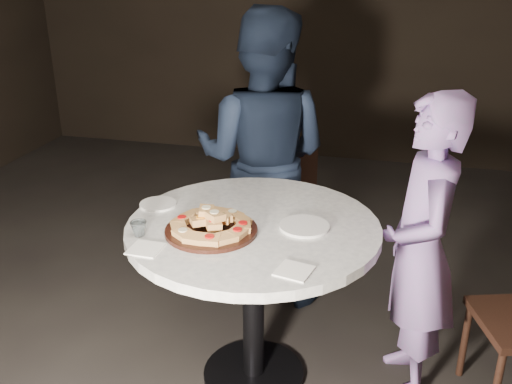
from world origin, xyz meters
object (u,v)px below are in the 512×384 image
serving_board (211,230)px  focaccia_pile (212,222)px  diner_navy (262,158)px  chair_far (284,187)px  table (253,255)px  diner_teal (420,251)px  water_glass (139,229)px

serving_board → focaccia_pile: 0.04m
diner_navy → serving_board: bearing=92.5°
focaccia_pile → chair_far: (0.03, 1.45, -0.41)m
table → diner_navy: (-0.16, 0.84, 0.16)m
table → diner_teal: bearing=11.6°
focaccia_pile → diner_navy: (-0.01, 0.96, -0.04)m
water_glass → diner_navy: (0.28, 1.06, -0.02)m
table → focaccia_pile: focaccia_pile is taller
diner_navy → diner_teal: diner_navy is taller
focaccia_pile → diner_teal: 0.93m
serving_board → diner_navy: size_ratio=0.23×
table → serving_board: size_ratio=3.58×
chair_far → water_glass: bearing=54.5°
table → water_glass: bearing=-152.5°
diner_teal → table: bearing=-87.3°
focaccia_pile → chair_far: focaccia_pile is taller
diner_navy → diner_teal: (0.88, -0.69, -0.13)m
table → chair_far: table is taller
table → focaccia_pile: (-0.15, -0.12, 0.20)m
focaccia_pile → diner_teal: diner_teal is taller
water_glass → diner_navy: diner_navy is taller
chair_far → diner_navy: (-0.04, -0.49, 0.37)m
diner_navy → table: bearing=102.9°
serving_board → chair_far: (0.03, 1.45, -0.37)m
water_glass → chair_far: water_glass is taller
focaccia_pile → water_glass: 0.30m
diner_navy → diner_teal: 1.13m
table → focaccia_pile: 0.28m
serving_board → diner_teal: size_ratio=0.27×
diner_teal → chair_far: bearing=-153.1°
serving_board → chair_far: size_ratio=0.48×
water_glass → diner_teal: bearing=17.9°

